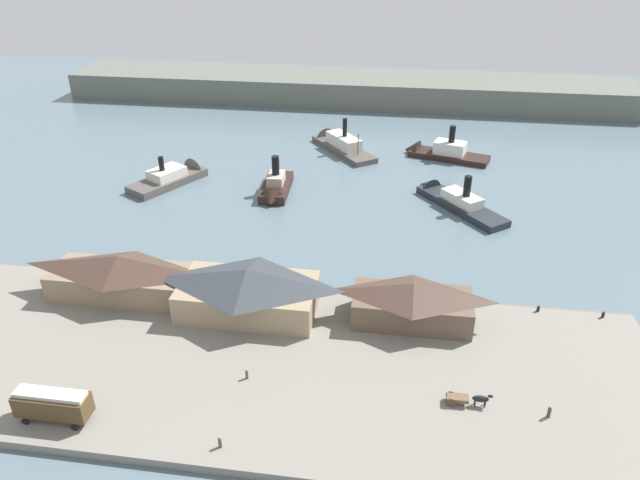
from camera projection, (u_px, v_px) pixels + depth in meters
name	position (u px, v px, depth m)	size (l,w,h in m)	color
ground_plane	(279.00, 279.00, 100.08)	(320.00, 320.00, 0.00)	slate
quay_promenade	(246.00, 362.00, 80.72)	(110.00, 36.00, 1.20)	gray
seawall_edge	(275.00, 289.00, 96.72)	(110.00, 0.80, 1.00)	#666159
ferry_shed_west_terminal	(121.00, 275.00, 92.36)	(22.17, 8.71, 6.96)	#847056
ferry_shed_east_terminal	(248.00, 290.00, 88.59)	(20.73, 11.44, 7.16)	#998466
ferry_shed_central_terminal	(412.00, 302.00, 86.54)	(17.53, 8.37, 6.41)	brown
street_tram	(53.00, 403.00, 69.80)	(8.83, 2.97, 4.13)	#4C381E
horse_cart	(467.00, 398.00, 72.58)	(5.57, 1.40, 1.87)	brown
pedestrian_walking_east	(247.00, 374.00, 76.76)	(0.37, 0.37, 1.51)	#3D4C42
pedestrian_by_tram	(549.00, 412.00, 70.80)	(0.43, 0.43, 1.73)	#4C3D33
pedestrian_at_waters_edge	(220.00, 442.00, 66.83)	(0.39, 0.39, 1.59)	#3D4C42
mooring_post_center_west	(538.00, 309.00, 89.84)	(0.44, 0.44, 0.90)	black
mooring_post_center_east	(603.00, 315.00, 88.49)	(0.44, 0.44, 0.90)	black
ferry_approaching_east	(177.00, 176.00, 136.29)	(15.40, 20.52, 9.11)	#514C47
ferry_approaching_west	(275.00, 189.00, 129.39)	(6.40, 16.14, 9.87)	black
ferry_outer_harbor	(439.00, 152.00, 149.49)	(21.95, 11.61, 10.58)	black
ferry_near_quay	(451.00, 199.00, 125.46)	(19.51, 22.44, 9.48)	#23282D
ferry_moored_west	(337.00, 143.00, 155.41)	(19.67, 23.09, 11.03)	#514C47
far_headland	(348.00, 88.00, 193.50)	(180.00, 24.00, 8.00)	#60665B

